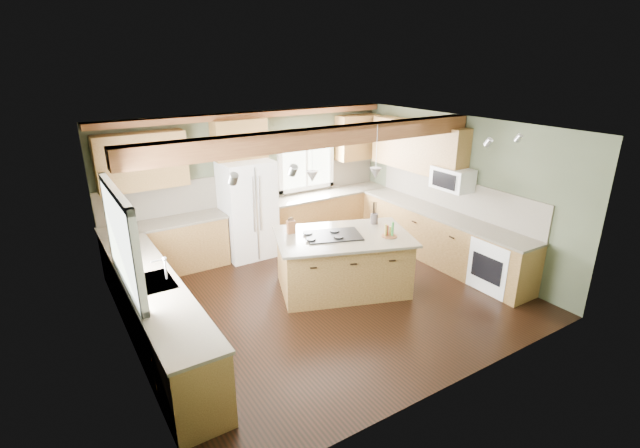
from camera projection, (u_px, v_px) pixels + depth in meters
floor at (324, 297)px, 7.22m from camera, size 5.60×5.60×0.00m
ceiling at (325, 129)px, 6.33m from camera, size 5.60×5.60×0.00m
wall_back at (253, 181)px, 8.76m from camera, size 5.60×0.00×5.60m
wall_left at (122, 261)px, 5.37m from camera, size 0.00×5.00×5.00m
wall_right at (458, 190)px, 8.18m from camera, size 0.00×5.00×5.00m
ceiling_beam at (322, 137)px, 6.44m from camera, size 5.55×0.26×0.26m
soffit_trim at (252, 115)px, 8.26m from camera, size 5.55×0.20×0.10m
backsplash_back at (254, 186)px, 8.78m from camera, size 5.58×0.03×0.58m
backsplash_right at (454, 194)px, 8.25m from camera, size 0.03×3.70×0.58m
base_cab_back_left at (167, 248)px, 7.92m from camera, size 2.02×0.60×0.88m
counter_back_left at (164, 223)px, 7.76m from camera, size 2.06×0.64×0.04m
base_cab_back_right at (327, 215)px, 9.57m from camera, size 2.62×0.60×0.88m
counter_back_right at (327, 193)px, 9.41m from camera, size 2.66×0.64×0.04m
base_cab_left at (157, 316)px, 5.86m from camera, size 0.60×3.70×0.88m
counter_left at (152, 284)px, 5.70m from camera, size 0.64×3.74×0.04m
base_cab_right at (439, 238)px, 8.37m from camera, size 0.60×3.70×0.88m
counter_right at (441, 214)px, 8.21m from camera, size 0.64×3.74×0.04m
upper_cab_back_left at (142, 161)px, 7.40m from camera, size 1.40×0.35×0.90m
upper_cab_over_fridge at (239, 139)px, 8.18m from camera, size 0.96×0.35×0.70m
upper_cab_right at (417, 147)px, 8.59m from camera, size 0.35×2.20×0.90m
upper_cab_back_corner at (357, 137)px, 9.55m from camera, size 0.90×0.35×0.90m
window_left at (120, 239)px, 5.33m from camera, size 0.04×1.60×1.05m
window_back at (306, 161)px, 9.24m from camera, size 1.10×0.04×1.00m
sink at (152, 283)px, 5.70m from camera, size 0.50×0.65×0.03m
faucet at (165, 269)px, 5.74m from camera, size 0.02×0.02×0.28m
dishwasher at (189, 372)px, 4.83m from camera, size 0.60×0.60×0.84m
oven at (499, 264)px, 7.33m from camera, size 0.60×0.72×0.84m
microwave at (452, 179)px, 7.95m from camera, size 0.40×0.70×0.38m
pendant_left at (312, 176)px, 6.75m from camera, size 0.18×0.18×0.16m
pendant_right at (376, 173)px, 6.94m from camera, size 0.18×0.18×0.16m
refrigerator at (248, 209)px, 8.45m from camera, size 0.90×0.74×1.80m
island at (343, 263)px, 7.34m from camera, size 2.23×1.79×0.88m
island_top at (343, 236)px, 7.18m from camera, size 2.40×1.95×0.04m
cooktop at (333, 235)px, 7.14m from camera, size 0.98×0.82×0.02m
knife_block at (291, 227)px, 7.22m from camera, size 0.13×0.11×0.20m
utensil_crock at (374, 219)px, 7.65m from camera, size 0.16×0.16×0.17m
bottle_tray at (390, 230)px, 7.09m from camera, size 0.28×0.28×0.22m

